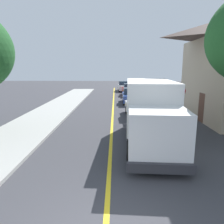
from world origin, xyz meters
TOP-DOWN VIEW (x-y plane):
  - centre_line_yellow at (0.00, 10.00)m, footprint 0.16×56.00m
  - box_truck at (2.03, 6.95)m, footprint 2.78×7.30m
  - parked_car_near at (2.07, 12.90)m, footprint 1.98×4.47m
  - parked_car_mid at (1.94, 19.67)m, footprint 1.85×4.42m
  - parked_car_far at (2.21, 26.13)m, footprint 1.93×4.45m
  - parked_car_furthest at (1.61, 31.88)m, footprint 1.99×4.47m
  - stop_sign at (4.83, 11.28)m, footprint 0.80×0.10m

SIDE VIEW (x-z plane):
  - centre_line_yellow at x=0.00m, z-range 0.00..0.01m
  - parked_car_near at x=2.07m, z-range -0.04..1.63m
  - parked_car_mid at x=1.94m, z-range -0.04..1.63m
  - parked_car_far at x=2.21m, z-range -0.04..1.63m
  - parked_car_furthest at x=1.61m, z-range -0.04..1.63m
  - box_truck at x=2.03m, z-range 0.17..3.37m
  - stop_sign at x=4.83m, z-range 0.53..3.18m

